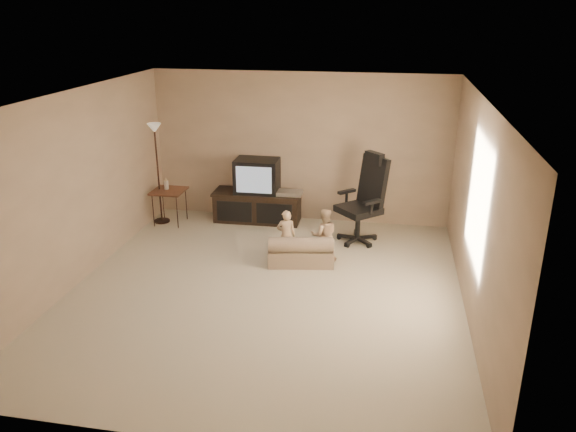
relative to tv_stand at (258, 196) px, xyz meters
name	(u,v)px	position (x,y,z in m)	size (l,w,h in m)	color
floor	(265,291)	(0.69, -2.49, -0.45)	(5.50, 5.50, 0.00)	#BBB195
room_shell	(264,179)	(0.69, -2.49, 1.07)	(5.50, 5.50, 5.50)	white
tv_stand	(258,196)	(0.00, 0.00, 0.00)	(1.53, 0.58, 1.09)	black
office_chair	(363,210)	(1.81, -0.57, 0.05)	(0.91, 0.91, 1.41)	black
side_table	(169,191)	(-1.45, -0.37, 0.12)	(0.53, 0.53, 0.79)	brown
floor_lamp	(156,151)	(-1.61, -0.36, 0.79)	(0.26, 0.26, 1.70)	black
child_sofa	(301,252)	(1.00, -1.59, -0.27)	(1.00, 0.67, 0.45)	gray
toddler_left	(286,235)	(0.77, -1.49, -0.07)	(0.28, 0.20, 0.76)	tan
toddler_right	(324,235)	(1.31, -1.40, -0.06)	(0.38, 0.21, 0.79)	tan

